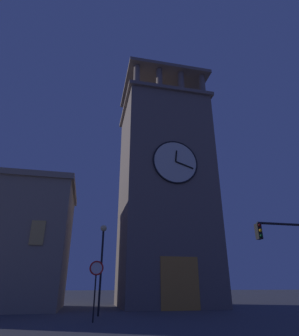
{
  "coord_description": "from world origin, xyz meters",
  "views": [
    {
      "loc": [
        7.7,
        24.92,
        1.79
      ],
      "look_at": [
        1.79,
        -2.15,
        13.54
      ],
      "focal_mm": 29.7,
      "sensor_mm": 36.0,
      "label": 1
    }
  ],
  "objects_px": {
    "traffic_signal_near": "(295,250)",
    "no_horn_sign": "(96,273)",
    "clocktower": "(164,191)",
    "street_lamp": "(102,251)"
  },
  "relations": [
    {
      "from": "street_lamp",
      "to": "no_horn_sign",
      "type": "relative_size",
      "value": 1.87
    },
    {
      "from": "street_lamp",
      "to": "no_horn_sign",
      "type": "bearing_deg",
      "value": 82.68
    },
    {
      "from": "clocktower",
      "to": "street_lamp",
      "type": "distance_m",
      "value": 11.87
    },
    {
      "from": "clocktower",
      "to": "street_lamp",
      "type": "relative_size",
      "value": 4.63
    },
    {
      "from": "street_lamp",
      "to": "no_horn_sign",
      "type": "distance_m",
      "value": 3.67
    },
    {
      "from": "clocktower",
      "to": "street_lamp",
      "type": "xyz_separation_m",
      "value": [
        6.45,
        7.0,
        -7.09
      ]
    },
    {
      "from": "street_lamp",
      "to": "no_horn_sign",
      "type": "height_order",
      "value": "street_lamp"
    },
    {
      "from": "clocktower",
      "to": "traffic_signal_near",
      "type": "height_order",
      "value": "clocktower"
    },
    {
      "from": "clocktower",
      "to": "street_lamp",
      "type": "bearing_deg",
      "value": 47.33
    },
    {
      "from": "traffic_signal_near",
      "to": "no_horn_sign",
      "type": "xyz_separation_m",
      "value": [
        9.36,
        -4.49,
        -0.99
      ]
    }
  ]
}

